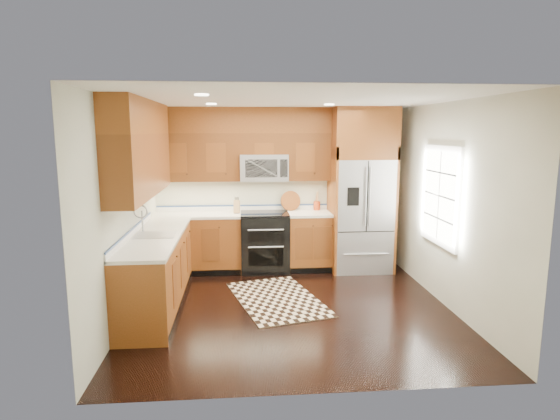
{
  "coord_description": "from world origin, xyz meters",
  "views": [
    {
      "loc": [
        -0.62,
        -5.66,
        2.23
      ],
      "look_at": [
        -0.09,
        0.6,
        1.17
      ],
      "focal_mm": 30.0,
      "sensor_mm": 36.0,
      "label": 1
    }
  ],
  "objects": [
    {
      "name": "wall_right",
      "position": [
        2.0,
        0.0,
        1.3
      ],
      "size": [
        0.02,
        4.0,
        2.6
      ],
      "primitive_type": "cube",
      "color": "silver",
      "rests_on": "ground"
    },
    {
      "name": "microwave",
      "position": [
        -0.25,
        1.8,
        1.66
      ],
      "size": [
        0.76,
        0.4,
        0.42
      ],
      "color": "#B2B2B7",
      "rests_on": "ground"
    },
    {
      "name": "upper_cabinets",
      "position": [
        -1.15,
        1.09,
        2.02
      ],
      "size": [
        2.85,
        3.0,
        1.15
      ],
      "color": "brown",
      "rests_on": "ground"
    },
    {
      "name": "wall_left",
      "position": [
        -2.0,
        0.0,
        1.3
      ],
      "size": [
        0.02,
        4.0,
        2.6
      ],
      "primitive_type": "cube",
      "color": "silver",
      "rests_on": "ground"
    },
    {
      "name": "rug",
      "position": [
        -0.16,
        0.32,
        0.01
      ],
      "size": [
        1.4,
        1.88,
        0.01
      ],
      "primitive_type": "cube",
      "rotation": [
        0.0,
        0.0,
        0.26
      ],
      "color": "black",
      "rests_on": "ground"
    },
    {
      "name": "utensil_crock",
      "position": [
        0.63,
        1.92,
        1.05
      ],
      "size": [
        0.11,
        0.11,
        0.31
      ],
      "color": "#B93F16",
      "rests_on": "countertop"
    },
    {
      "name": "range",
      "position": [
        -0.25,
        1.67,
        0.47
      ],
      "size": [
        0.76,
        0.67,
        0.95
      ],
      "color": "black",
      "rests_on": "ground"
    },
    {
      "name": "wall_back",
      "position": [
        0.0,
        2.0,
        1.3
      ],
      "size": [
        4.0,
        0.02,
        2.6
      ],
      "primitive_type": "cube",
      "color": "silver",
      "rests_on": "ground"
    },
    {
      "name": "sink_faucet",
      "position": [
        -1.73,
        0.23,
        0.99
      ],
      "size": [
        0.54,
        0.44,
        0.37
      ],
      "color": "#B2B2B7",
      "rests_on": "countertop"
    },
    {
      "name": "window",
      "position": [
        1.98,
        0.2,
        1.4
      ],
      "size": [
        0.04,
        1.1,
        1.3
      ],
      "color": "white",
      "rests_on": "ground"
    },
    {
      "name": "countertop",
      "position": [
        -1.09,
        1.01,
        0.92
      ],
      "size": [
        2.86,
        3.01,
        0.04
      ],
      "color": "silver",
      "rests_on": "base_cabinets"
    },
    {
      "name": "cutting_board",
      "position": [
        0.19,
        1.9,
        0.95
      ],
      "size": [
        0.36,
        0.36,
        0.02
      ],
      "primitive_type": "cylinder",
      "rotation": [
        0.0,
        0.0,
        0.1
      ],
      "color": "brown",
      "rests_on": "countertop"
    },
    {
      "name": "refrigerator",
      "position": [
        1.3,
        1.63,
        1.3
      ],
      "size": [
        0.98,
        0.75,
        2.6
      ],
      "color": "#B2B2B7",
      "rests_on": "ground"
    },
    {
      "name": "knife_block",
      "position": [
        -0.69,
        1.74,
        1.05
      ],
      "size": [
        0.1,
        0.14,
        0.26
      ],
      "color": "tan",
      "rests_on": "countertop"
    },
    {
      "name": "ground",
      "position": [
        0.0,
        0.0,
        0.0
      ],
      "size": [
        4.0,
        4.0,
        0.0
      ],
      "primitive_type": "plane",
      "color": "black",
      "rests_on": "ground"
    },
    {
      "name": "base_cabinets",
      "position": [
        -1.23,
        0.9,
        0.45
      ],
      "size": [
        2.85,
        3.0,
        0.9
      ],
      "color": "brown",
      "rests_on": "ground"
    }
  ]
}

